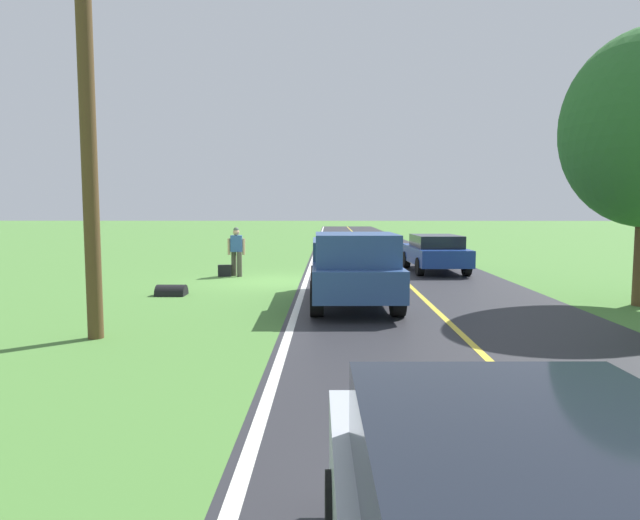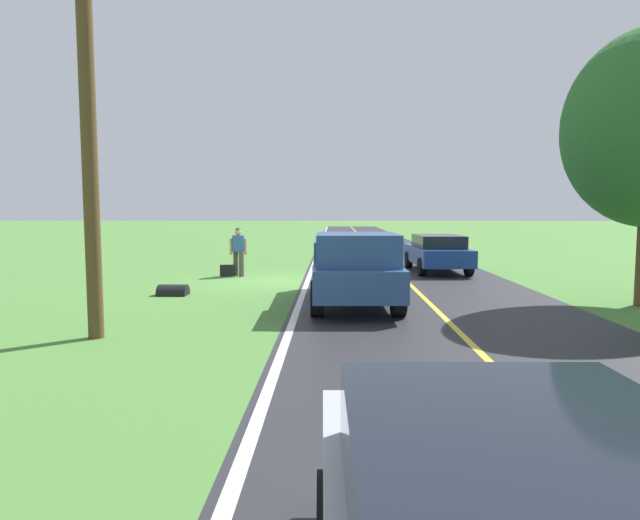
# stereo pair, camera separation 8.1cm
# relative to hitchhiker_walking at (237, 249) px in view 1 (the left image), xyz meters

# --- Properties ---
(ground_plane) EXTENTS (200.00, 200.00, 0.00)m
(ground_plane) POSITION_rel_hitchhiker_walking_xyz_m (-1.54, 1.41, -0.98)
(ground_plane) COLOR #4C7F38
(road_surface) EXTENTS (6.95, 120.00, 0.00)m
(road_surface) POSITION_rel_hitchhiker_walking_xyz_m (-5.82, 1.41, -0.98)
(road_surface) COLOR #28282D
(road_surface) RESTS_ON ground
(lane_edge_line) EXTENTS (0.16, 117.60, 0.00)m
(lane_edge_line) POSITION_rel_hitchhiker_walking_xyz_m (-2.53, 1.41, -0.98)
(lane_edge_line) COLOR silver
(lane_edge_line) RESTS_ON ground
(lane_centre_line) EXTENTS (0.14, 117.60, 0.00)m
(lane_centre_line) POSITION_rel_hitchhiker_walking_xyz_m (-5.82, 1.41, -0.98)
(lane_centre_line) COLOR gold
(lane_centre_line) RESTS_ON ground
(hitchhiker_walking) EXTENTS (0.62, 0.51, 1.75)m
(hitchhiker_walking) POSITION_rel_hitchhiker_walking_xyz_m (0.00, 0.00, 0.00)
(hitchhiker_walking) COLOR #4C473D
(hitchhiker_walking) RESTS_ON ground
(suitcase_carried) EXTENTS (0.47, 0.24, 0.41)m
(suitcase_carried) POSITION_rel_hitchhiker_walking_xyz_m (0.41, 0.11, -0.77)
(suitcase_carried) COLOR black
(suitcase_carried) RESTS_ON ground
(pickup_truck_passing) EXTENTS (2.21, 5.45, 1.82)m
(pickup_truck_passing) POSITION_rel_hitchhiker_walking_xyz_m (-3.89, 5.90, -0.01)
(pickup_truck_passing) COLOR #2D4C84
(pickup_truck_passing) RESTS_ON ground
(sedan_near_oncoming) EXTENTS (2.04, 4.46, 1.41)m
(sedan_near_oncoming) POSITION_rel_hitchhiker_walking_xyz_m (-7.36, -1.57, -0.23)
(sedan_near_oncoming) COLOR navy
(sedan_near_oncoming) RESTS_ON ground
(utility_pole_roadside) EXTENTS (0.28, 0.28, 7.51)m
(utility_pole_roadside) POSITION_rel_hitchhiker_walking_xyz_m (1.01, 9.48, 2.78)
(utility_pole_roadside) COLOR brown
(utility_pole_roadside) RESTS_ON ground
(drainage_culvert) EXTENTS (0.80, 0.60, 0.60)m
(drainage_culvert) POSITION_rel_hitchhiker_walking_xyz_m (1.07, 4.43, -0.98)
(drainage_culvert) COLOR black
(drainage_culvert) RESTS_ON ground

